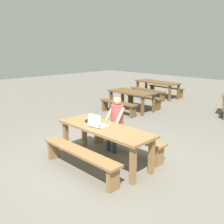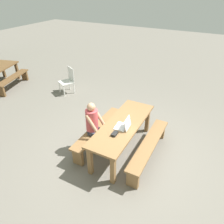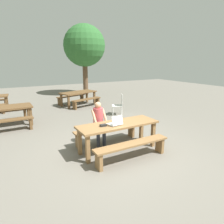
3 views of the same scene
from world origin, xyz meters
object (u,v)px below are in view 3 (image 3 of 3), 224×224
picnic_table_front (118,127)px  plastic_chair (119,104)px  picnic_table_distant (6,110)px  laptop (115,123)px  tree_left (84,46)px  small_pouch (103,125)px  person_seated (99,120)px  picnic_table_mid (78,94)px

picnic_table_front → plastic_chair: plastic_chair is taller
picnic_table_front → picnic_table_distant: 4.38m
laptop → tree_left: (2.83, 8.86, 2.41)m
picnic_table_front → small_pouch: 0.46m
laptop → person_seated: size_ratio=0.27×
laptop → picnic_table_mid: laptop is taller
picnic_table_front → picnic_table_mid: (1.02, 5.70, -0.02)m
person_seated → tree_left: tree_left is taller
person_seated → laptop: bearing=-78.6°
plastic_chair → picnic_table_mid: plastic_chair is taller
picnic_table_front → tree_left: (2.71, 8.78, 2.58)m
laptop → picnic_table_mid: size_ratio=0.17×
person_seated → plastic_chair: person_seated is taller
picnic_table_distant → tree_left: size_ratio=0.37×
small_pouch → person_seated: 0.64m
picnic_table_distant → picnic_table_mid: bearing=30.3°
laptop → plastic_chair: laptop is taller
small_pouch → person_seated: bearing=73.8°
small_pouch → picnic_table_distant: small_pouch is taller
picnic_table_front → plastic_chair: size_ratio=2.37×
picnic_table_front → tree_left: tree_left is taller
small_pouch → tree_left: 9.67m
small_pouch → picnic_table_distant: bearing=118.2°
plastic_chair → tree_left: bearing=-160.5°
small_pouch → tree_left: size_ratio=0.03×
laptop → small_pouch: size_ratio=2.10×
small_pouch → picnic_table_distant: 4.18m
person_seated → picnic_table_mid: size_ratio=0.61×
tree_left → picnic_table_mid: bearing=-118.6°
laptop → person_seated: bearing=-83.2°
tree_left → picnic_table_front: bearing=-107.1°
picnic_table_mid → picnic_table_distant: (-3.44, -2.04, 0.00)m
small_pouch → person_seated: size_ratio=0.13×
person_seated → small_pouch: bearing=-106.2°
person_seated → picnic_table_front: bearing=-66.2°
picnic_table_front → person_seated: 0.65m
person_seated → picnic_table_mid: 5.26m
person_seated → tree_left: (2.97, 8.19, 2.51)m
plastic_chair → tree_left: 6.46m
picnic_table_front → small_pouch: (-0.44, -0.02, 0.13)m
plastic_chair → laptop: bearing=-5.3°
laptop → picnic_table_distant: size_ratio=0.20×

